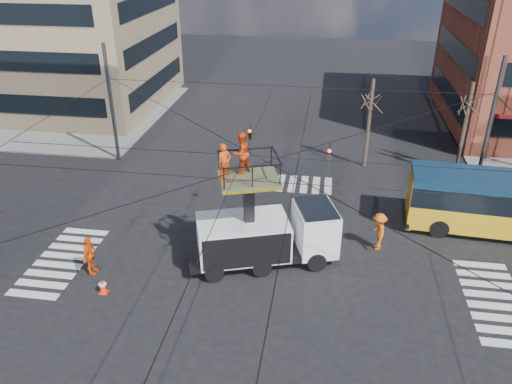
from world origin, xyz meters
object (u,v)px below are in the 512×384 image
object	(u,v)px
worker_ground	(90,256)
flagger	(379,231)
utility_truck	(266,223)
traffic_cone	(103,286)

from	to	relation	value
worker_ground	flagger	size ratio (longest dim) A/B	0.99
utility_truck	worker_ground	world-z (taller)	utility_truck
traffic_cone	worker_ground	size ratio (longest dim) A/B	0.35
utility_truck	traffic_cone	size ratio (longest dim) A/B	10.71
utility_truck	flagger	size ratio (longest dim) A/B	3.73
traffic_cone	flagger	xyz separation A→B (m)	(12.16, 5.38, 0.64)
worker_ground	flagger	xyz separation A→B (m)	(13.27, 4.11, 0.01)
traffic_cone	worker_ground	bearing A→B (deg)	130.86
worker_ground	flagger	distance (m)	13.89
worker_ground	flagger	world-z (taller)	flagger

